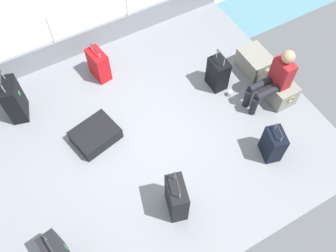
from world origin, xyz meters
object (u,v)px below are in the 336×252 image
(suitcase_1, at_px, (95,135))
(suitcase_6, at_px, (273,144))
(cargo_crate_0, at_px, (255,62))
(suitcase_5, at_px, (99,65))
(suitcase_2, at_px, (177,198))
(passenger_seated, at_px, (274,78))
(suitcase_4, at_px, (14,100))
(paper_cup, at_px, (230,93))
(cargo_crate_1, at_px, (278,89))
(suitcase_0, at_px, (218,73))

(suitcase_1, height_order, suitcase_6, suitcase_6)
(cargo_crate_0, bearing_deg, suitcase_1, -90.87)
(suitcase_1, xyz_separation_m, suitcase_5, (-1.14, 0.59, 0.17))
(suitcase_5, bearing_deg, suitcase_2, -1.27)
(cargo_crate_0, bearing_deg, passenger_seated, -17.57)
(cargo_crate_0, xyz_separation_m, suitcase_4, (-1.10, -3.87, 0.18))
(paper_cup, bearing_deg, suitcase_6, -5.49)
(cargo_crate_1, bearing_deg, suitcase_0, -133.07)
(suitcase_2, distance_m, suitcase_6, 1.66)
(passenger_seated, height_order, suitcase_0, passenger_seated)
(suitcase_1, distance_m, suitcase_5, 1.30)
(cargo_crate_0, height_order, suitcase_0, suitcase_0)
(suitcase_1, bearing_deg, suitcase_0, 89.50)
(cargo_crate_0, height_order, suitcase_2, suitcase_2)
(suitcase_2, bearing_deg, suitcase_4, -151.91)
(suitcase_4, bearing_deg, suitcase_1, 39.81)
(cargo_crate_1, relative_size, suitcase_0, 0.85)
(suitcase_2, bearing_deg, passenger_seated, 111.00)
(passenger_seated, xyz_separation_m, suitcase_5, (-1.85, -2.20, -0.28))
(cargo_crate_0, relative_size, suitcase_1, 0.79)
(suitcase_4, relative_size, suitcase_6, 1.33)
(suitcase_1, bearing_deg, passenger_seated, 75.70)
(suitcase_0, xyz_separation_m, suitcase_1, (-0.02, -2.22, -0.18))
(suitcase_6, bearing_deg, suitcase_0, 178.60)
(passenger_seated, xyz_separation_m, suitcase_1, (-0.71, -2.78, -0.45))
(passenger_seated, height_order, suitcase_2, passenger_seated)
(cargo_crate_0, height_order, suitcase_4, suitcase_4)
(suitcase_5, relative_size, paper_cup, 6.71)
(cargo_crate_0, xyz_separation_m, cargo_crate_1, (0.66, -0.03, 0.01))
(passenger_seated, bearing_deg, suitcase_0, -141.01)
(suitcase_0, bearing_deg, cargo_crate_0, 88.05)
(passenger_seated, xyz_separation_m, suitcase_2, (0.87, -2.26, -0.22))
(suitcase_0, bearing_deg, suitcase_6, -1.40)
(suitcase_1, bearing_deg, suitcase_6, 54.90)
(suitcase_6, distance_m, paper_cup, 1.23)
(cargo_crate_1, relative_size, suitcase_5, 0.97)
(suitcase_2, xyz_separation_m, suitcase_4, (-2.63, -1.40, 0.03))
(suitcase_2, bearing_deg, cargo_crate_0, 121.80)
(cargo_crate_0, bearing_deg, cargo_crate_1, -2.63)
(suitcase_5, xyz_separation_m, suitcase_6, (2.68, 1.60, -0.01))
(suitcase_5, height_order, paper_cup, suitcase_5)
(suitcase_1, bearing_deg, paper_cup, 81.81)
(suitcase_1, xyz_separation_m, paper_cup, (0.33, 2.30, -0.06))
(suitcase_2, height_order, suitcase_4, suitcase_4)
(cargo_crate_0, height_order, suitcase_1, cargo_crate_0)
(cargo_crate_0, xyz_separation_m, suitcase_1, (-0.05, -2.99, -0.07))
(suitcase_4, height_order, paper_cup, suitcase_4)
(cargo_crate_1, distance_m, suitcase_2, 2.59)
(suitcase_5, bearing_deg, suitcase_4, -86.37)
(paper_cup, bearing_deg, suitcase_0, -165.83)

